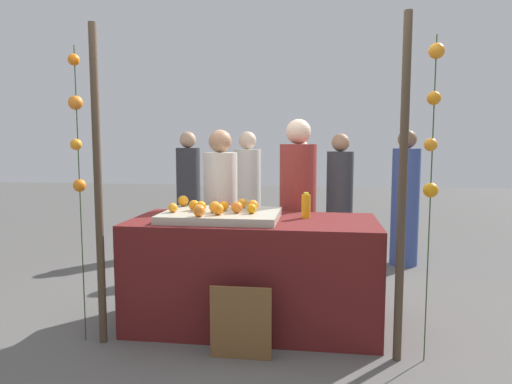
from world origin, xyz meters
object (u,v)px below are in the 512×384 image
Objects in this scene: orange_1 at (199,210)px; juice_bottle at (306,206)px; stall_counter at (253,272)px; chalkboard_sign at (241,324)px; orange_0 at (215,207)px; vendor_left at (221,219)px; vendor_right at (298,217)px.

orange_1 is 0.88m from juice_bottle.
chalkboard_sign is at bearing -90.09° from stall_counter.
orange_0 is (-0.29, -0.10, 0.53)m from stall_counter.
orange_1 is at bearing -87.38° from vendor_left.
vendor_right reaches higher than juice_bottle.
stall_counter is at bearing -163.67° from juice_bottle.
orange_1 is at bearing -110.10° from orange_0.
stall_counter is 0.71m from orange_1.
vendor_right is (0.68, 0.94, -0.19)m from orange_1.
juice_bottle is at bearing 60.69° from chalkboard_sign.
vendor_left is at bearing 98.79° from orange_0.
chalkboard_sign is 1.40m from vendor_right.
orange_1 is 0.86m from chalkboard_sign.
stall_counter is 21.13× the size of orange_1.
juice_bottle reaches higher than orange_0.
orange_0 is 0.17× the size of chalkboard_sign.
juice_bottle is at bearing 16.33° from stall_counter.
orange_0 is 0.05× the size of vendor_right.
orange_0 is 0.98× the size of orange_1.
vendor_left is at bearing 107.66° from chalkboard_sign.
orange_0 is at bearing -129.45° from vendor_right.
juice_bottle is (0.77, 0.42, -0.01)m from orange_1.
chalkboard_sign is 0.33× the size of vendor_left.
vendor_left is 0.95× the size of vendor_right.
vendor_left is at bearing 146.21° from juice_bottle.
stall_counter is at bearing -58.55° from vendor_left.
vendor_left reaches higher than orange_0.
orange_1 is 0.44× the size of juice_bottle.
vendor_right is (0.73, -0.02, 0.04)m from vendor_left.
stall_counter is at bearing 18.49° from orange_0.
vendor_left is at bearing 92.62° from orange_1.
juice_bottle reaches higher than chalkboard_sign.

